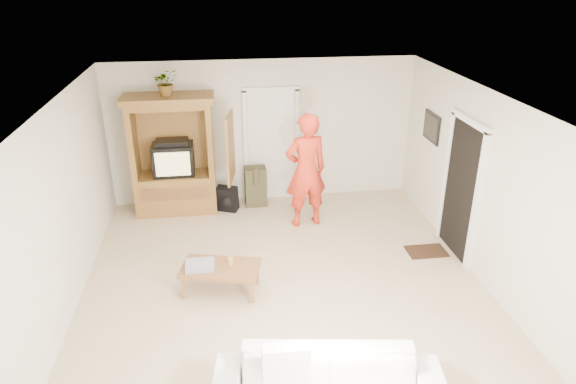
# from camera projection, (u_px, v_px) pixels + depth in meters

# --- Properties ---
(floor) EXTENTS (6.00, 6.00, 0.00)m
(floor) POSITION_uv_depth(u_px,v_px,m) (285.00, 285.00, 7.13)
(floor) COLOR tan
(floor) RESTS_ON ground
(ceiling) EXTENTS (6.00, 6.00, 0.00)m
(ceiling) POSITION_uv_depth(u_px,v_px,m) (284.00, 101.00, 6.07)
(ceiling) COLOR white
(ceiling) RESTS_ON floor
(wall_back) EXTENTS (5.50, 0.00, 5.50)m
(wall_back) POSITION_uv_depth(u_px,v_px,m) (263.00, 132.00, 9.31)
(wall_back) COLOR silver
(wall_back) RESTS_ON floor
(wall_front) EXTENTS (5.50, 0.00, 5.50)m
(wall_front) POSITION_uv_depth(u_px,v_px,m) (336.00, 366.00, 3.88)
(wall_front) COLOR silver
(wall_front) RESTS_ON floor
(wall_left) EXTENTS (0.00, 6.00, 6.00)m
(wall_left) POSITION_uv_depth(u_px,v_px,m) (61.00, 214.00, 6.25)
(wall_left) COLOR silver
(wall_left) RESTS_ON floor
(wall_right) EXTENTS (0.00, 6.00, 6.00)m
(wall_right) POSITION_uv_depth(u_px,v_px,m) (485.00, 189.00, 6.94)
(wall_right) COLOR silver
(wall_right) RESTS_ON floor
(armoire) EXTENTS (1.82, 1.14, 2.10)m
(armoire) POSITION_uv_depth(u_px,v_px,m) (175.00, 163.00, 8.97)
(armoire) COLOR olive
(armoire) RESTS_ON floor
(door_back) EXTENTS (0.85, 0.05, 2.04)m
(door_back) POSITION_uv_depth(u_px,v_px,m) (271.00, 146.00, 9.42)
(door_back) COLOR white
(door_back) RESTS_ON floor
(doorway_right) EXTENTS (0.05, 0.90, 2.04)m
(doorway_right) POSITION_uv_depth(u_px,v_px,m) (461.00, 190.00, 7.60)
(doorway_right) COLOR black
(doorway_right) RESTS_ON floor
(framed_picture) EXTENTS (0.03, 0.60, 0.48)m
(framed_picture) POSITION_uv_depth(u_px,v_px,m) (432.00, 127.00, 8.54)
(framed_picture) COLOR black
(framed_picture) RESTS_ON wall_right
(doormat) EXTENTS (0.60, 0.40, 0.02)m
(doormat) POSITION_uv_depth(u_px,v_px,m) (426.00, 251.00, 7.95)
(doormat) COLOR #382316
(doormat) RESTS_ON floor
(plant) EXTENTS (0.48, 0.45, 0.44)m
(plant) POSITION_uv_depth(u_px,v_px,m) (166.00, 82.00, 8.36)
(plant) COLOR #4C7238
(plant) RESTS_ON armoire
(man) EXTENTS (0.79, 0.59, 1.95)m
(man) POSITION_uv_depth(u_px,v_px,m) (306.00, 171.00, 8.44)
(man) COLOR red
(man) RESTS_ON floor
(coffee_table) EXTENTS (1.14, 0.79, 0.39)m
(coffee_table) POSITION_uv_depth(u_px,v_px,m) (220.00, 270.00, 6.88)
(coffee_table) COLOR brown
(coffee_table) RESTS_ON floor
(towel) EXTENTS (0.38, 0.28, 0.08)m
(towel) POSITION_uv_depth(u_px,v_px,m) (200.00, 265.00, 6.81)
(towel) COLOR #DC497D
(towel) RESTS_ON coffee_table
(candle) EXTENTS (0.08, 0.08, 0.10)m
(candle) POSITION_uv_depth(u_px,v_px,m) (230.00, 261.00, 6.90)
(candle) COLOR tan
(candle) RESTS_ON coffee_table
(backpack_black) EXTENTS (0.42, 0.34, 0.45)m
(backpack_black) POSITION_uv_depth(u_px,v_px,m) (227.00, 199.00, 9.20)
(backpack_black) COLOR black
(backpack_black) RESTS_ON floor
(backpack_olive) EXTENTS (0.40, 0.30, 0.73)m
(backpack_olive) POSITION_uv_depth(u_px,v_px,m) (256.00, 186.00, 9.39)
(backpack_olive) COLOR #47442B
(backpack_olive) RESTS_ON floor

